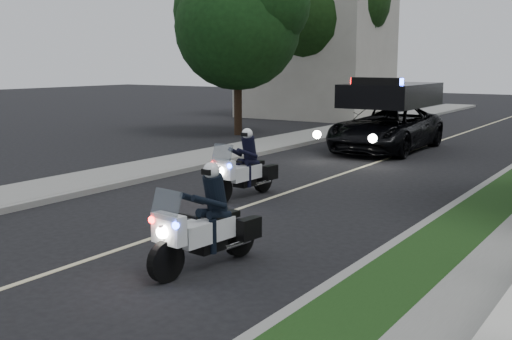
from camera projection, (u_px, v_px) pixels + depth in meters
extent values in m
plane|color=black|center=(118.00, 250.00, 11.03)|extent=(120.00, 120.00, 0.00)
cube|color=gray|center=(493.00, 181.00, 16.99)|extent=(0.20, 60.00, 0.15)
cube|color=gray|center=(246.00, 156.00, 21.45)|extent=(0.20, 60.00, 0.15)
cube|color=gray|center=(220.00, 154.00, 22.05)|extent=(2.00, 60.00, 0.16)
cube|color=#A8A396|center=(316.00, 58.00, 37.21)|extent=(8.00, 6.00, 7.00)
cube|color=#BFB78C|center=(355.00, 170.00, 19.23)|extent=(0.12, 50.00, 0.01)
imported|color=black|center=(386.00, 150.00, 23.43)|extent=(2.92, 6.11, 2.95)
imported|color=black|center=(392.00, 134.00, 28.93)|extent=(0.65, 1.75, 0.91)
imported|color=black|center=(392.00, 134.00, 28.93)|extent=(0.56, 0.37, 1.54)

